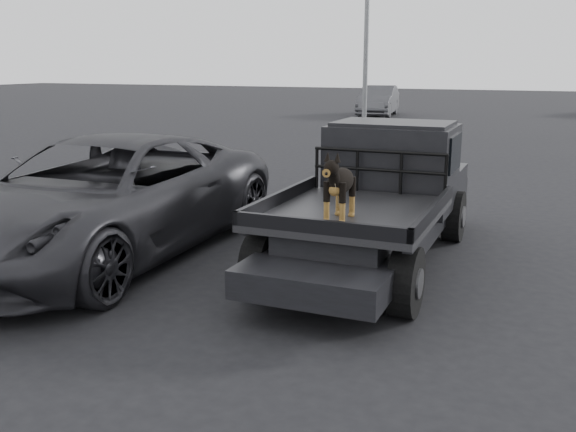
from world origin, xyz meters
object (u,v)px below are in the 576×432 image
at_px(parked_suv, 104,197).
at_px(dog, 340,186).
at_px(distant_car_a, 378,101).
at_px(flatbed_ute, 373,229).

bearing_deg(parked_suv, dog, -6.81).
bearing_deg(distant_car_a, flatbed_ute, -82.16).
height_order(dog, parked_suv, dog).
relative_size(dog, parked_suv, 0.13).
bearing_deg(flatbed_ute, dog, -90.01).
relative_size(parked_suv, distant_car_a, 1.30).
distance_m(flatbed_ute, dog, 1.67).
bearing_deg(distant_car_a, parked_suv, -90.67).
height_order(parked_suv, distant_car_a, parked_suv).
distance_m(parked_suv, distant_car_a, 24.77).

